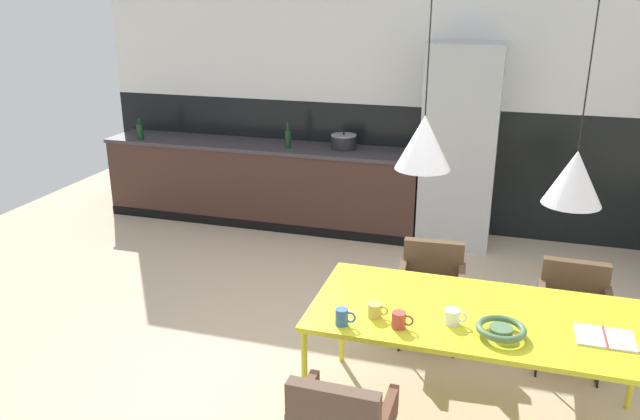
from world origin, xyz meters
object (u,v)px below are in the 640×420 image
Objects in this scene: armchair_by_stool at (573,301)px; fruit_bowl at (501,329)px; pendant_lamp_over_table_far at (574,178)px; dining_table at (481,320)px; refrigerator_column at (460,147)px; bottle_vinegar_dark at (288,138)px; pendant_lamp_over_table_near at (424,142)px; open_book at (605,338)px; bottle_spice_small at (140,131)px; mug_wide_latte at (399,320)px; cooking_pot at (344,142)px; armchair_facing_counter at (432,278)px; mug_dark_espresso at (343,317)px; mug_glass_clear at (375,310)px; mug_tall_blue at (453,317)px.

fruit_bowl reaches higher than armchair_by_stool.
pendant_lamp_over_table_far is (-0.21, -0.93, 1.15)m from armchair_by_stool.
fruit_bowl reaches higher than dining_table.
refrigerator_column is 3.29m from fruit_bowl.
bottle_vinegar_dark is 3.50m from pendant_lamp_over_table_near.
bottle_spice_small is (-4.68, 2.91, 0.25)m from open_book.
fruit_bowl is 0.56m from open_book.
mug_wide_latte is at bearing -41.01° from bottle_spice_small.
armchair_facing_counter is at bearing -59.34° from cooking_pot.
mug_dark_espresso is 1.08m from pendant_lamp_over_table_near.
open_book is 1.11m from mug_wide_latte.
armchair_by_stool is 1.82m from pendant_lamp_over_table_near.
open_book is at bearing 5.67° from mug_glass_clear.
armchair_by_stool is at bearing -64.59° from refrigerator_column.
dining_table is 8.15× the size of bottle_spice_small.
cooking_pot reaches higher than mug_glass_clear.
mug_tall_blue is at bearing -174.83° from open_book.
fruit_bowl is 1.12× the size of bottle_spice_small.
bottle_spice_small is (-4.02, 2.82, 0.30)m from dining_table.
mug_glass_clear is at bearing -41.50° from bottle_spice_small.
bottle_spice_small reaches higher than fruit_bowl.
dining_table is 3.70m from bottle_vinegar_dark.
mug_dark_espresso is 0.10× the size of pendant_lamp_over_table_far.
mug_wide_latte is 1.02× the size of mug_glass_clear.
fruit_bowl is 0.27m from mug_tall_blue.
pendant_lamp_over_table_far reaches higher than mug_dark_espresso.
bottle_vinegar_dark is (-2.09, 3.09, 0.23)m from mug_tall_blue.
bottle_spice_small is at bearing 147.03° from pendant_lamp_over_table_far.
pendant_lamp_over_table_far is (2.05, -3.11, 0.64)m from cooking_pot.
mug_glass_clear is at bearing -160.08° from dining_table.
dining_table is 0.53m from mug_wide_latte.
pendant_lamp_over_table_near is (3.63, -2.78, 0.73)m from bottle_spice_small.
bottle_spice_small is at bearing -174.22° from cooking_pot.
cooking_pot is at bearing 123.35° from pendant_lamp_over_table_far.
refrigerator_column reaches higher than mug_wide_latte.
pendant_lamp_over_table_far is at bearing -75.27° from refrigerator_column.
cooking_pot is at bearing 5.78° from bottle_spice_small.
refrigerator_column is at bearing 97.66° from dining_table.
cooking_pot is (-2.25, 2.18, 0.51)m from armchair_by_stool.
mug_tall_blue is at bearing -55.93° from bottle_vinegar_dark.
mug_dark_espresso is at bearing 71.38° from armchair_facing_counter.
bottle_vinegar_dark reaches higher than bottle_spice_small.
mug_dark_espresso reaches higher than armchair_by_stool.
mug_wide_latte is at bearing 11.36° from mug_dark_espresso.
cooking_pot is at bearing -62.99° from armchair_facing_counter.
armchair_facing_counter is at bearing -1.82° from armchair_by_stool.
bottle_vinegar_dark is (-2.24, 2.93, 0.31)m from dining_table.
open_book reaches higher than armchair_by_stool.
refrigerator_column is 3.19m from mug_tall_blue.
bottle_vinegar_dark reaches higher than cooking_pot.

